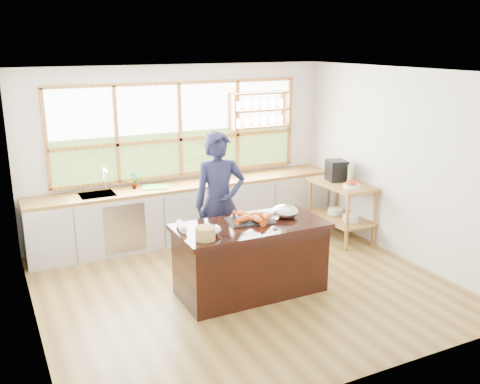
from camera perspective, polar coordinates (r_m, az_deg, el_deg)
ground_plane at (r=7.01m, az=0.36°, el=-9.91°), size 5.00×5.00×0.00m
room_shell at (r=6.91m, az=-1.35°, el=5.04°), size 5.02×4.52×2.71m
back_counter at (r=8.49m, az=-5.63°, el=-2.00°), size 4.90×0.63×0.90m
right_shelf_unit at (r=8.59m, az=10.83°, el=-0.95°), size 0.62×1.10×0.90m
island at (r=6.66m, az=1.14°, el=-7.06°), size 1.85×0.90×0.90m
cook at (r=7.12m, az=-2.20°, el=-1.19°), size 0.77×0.57×1.92m
potted_plant at (r=8.15m, az=-11.27°, el=1.24°), size 0.16×0.13×0.27m
cutting_board at (r=8.21m, az=-9.03°, el=0.54°), size 0.46×0.39×0.01m
espresso_machine at (r=8.61m, az=10.27°, el=2.28°), size 0.35×0.36×0.33m
wine_bottle at (r=8.43m, az=11.66°, el=1.83°), size 0.08×0.08×0.30m
fruit_bowl at (r=8.26m, az=11.82°, el=0.75°), size 0.26×0.26×0.11m
slate_board at (r=6.60m, az=1.13°, el=-3.05°), size 0.61×0.49×0.02m
lobster_pile at (r=6.57m, az=1.42°, el=-2.69°), size 0.52×0.48×0.08m
mixing_bowl_left at (r=6.13m, az=-3.28°, el=-4.08°), size 0.28×0.28×0.13m
mixing_bowl_right at (r=6.76m, az=4.83°, el=-2.08°), size 0.34×0.34×0.16m
wine_glass at (r=6.28m, az=3.83°, el=-2.60°), size 0.08×0.08×0.22m
wicker_basket at (r=5.99m, az=-3.72°, el=-4.43°), size 0.23×0.23×0.15m
parchment_roll at (r=6.33m, az=-6.27°, el=-3.68°), size 0.13×0.31×0.08m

